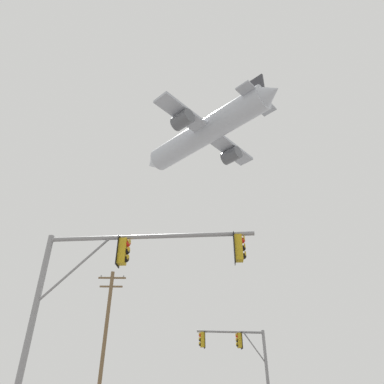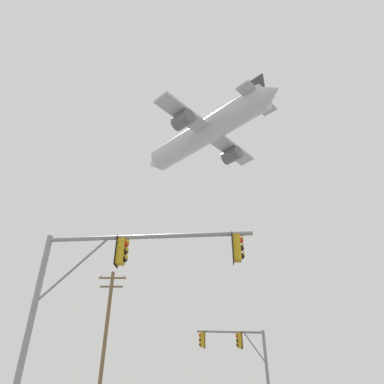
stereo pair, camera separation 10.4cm
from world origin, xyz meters
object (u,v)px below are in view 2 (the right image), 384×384
Objects in this scene: signal_pole_far at (242,354)px; airplane at (206,133)px; signal_pole_near at (113,279)px; utility_pole at (105,338)px.

airplane reaches higher than signal_pole_far.
airplane reaches higher than signal_pole_near.
signal_pole_far is at bearing -17.67° from utility_pole.
airplane is (5.32, 30.77, 33.03)m from signal_pole_near.
utility_pole is at bearing 162.33° from signal_pole_far.
signal_pole_far is (6.07, 13.38, -0.75)m from signal_pole_near.
signal_pole_far is 10.16m from utility_pole.
utility_pole reaches higher than signal_pole_near.
utility_pole is (-9.60, 3.06, 1.36)m from signal_pole_far.
airplane is at bearing 92.48° from signal_pole_far.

